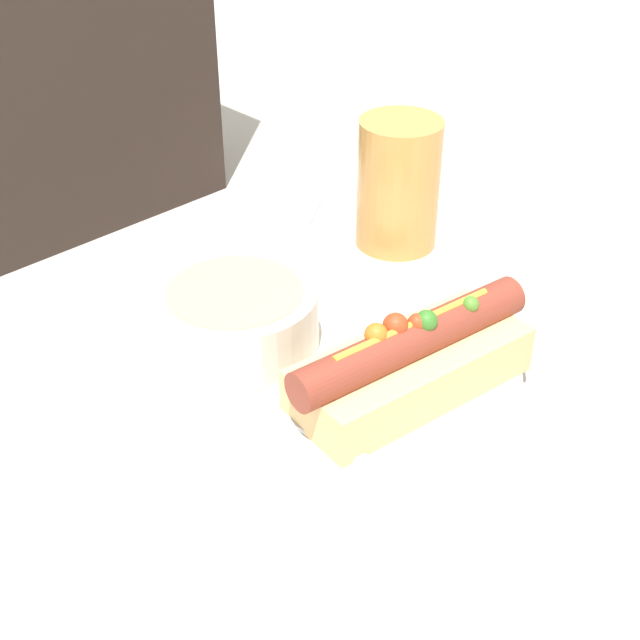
# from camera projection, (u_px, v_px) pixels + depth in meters

# --- Properties ---
(ground_plane) EXTENTS (4.00, 4.00, 0.00)m
(ground_plane) POSITION_uv_depth(u_px,v_px,m) (320.00, 373.00, 0.65)
(ground_plane) COLOR #BCB7AD
(dinner_plate) EXTENTS (0.29, 0.29, 0.02)m
(dinner_plate) POSITION_uv_depth(u_px,v_px,m) (320.00, 364.00, 0.65)
(dinner_plate) COLOR white
(dinner_plate) RESTS_ON ground_plane
(hot_dog) EXTENTS (0.19, 0.09, 0.06)m
(hot_dog) POSITION_uv_depth(u_px,v_px,m) (411.00, 361.00, 0.59)
(hot_dog) COLOR #E5C17F
(hot_dog) RESTS_ON dinner_plate
(soup_bowl) EXTENTS (0.12, 0.12, 0.05)m
(soup_bowl) POSITION_uv_depth(u_px,v_px,m) (236.00, 317.00, 0.63)
(soup_bowl) COLOR silver
(soup_bowl) RESTS_ON dinner_plate
(spoon) EXTENTS (0.03, 0.18, 0.01)m
(spoon) POSITION_uv_depth(u_px,v_px,m) (223.00, 380.00, 0.61)
(spoon) COLOR #B7B7BC
(spoon) RESTS_ON dinner_plate
(drinking_glass) EXTENTS (0.07, 0.07, 0.12)m
(drinking_glass) POSITION_uv_depth(u_px,v_px,m) (398.00, 184.00, 0.78)
(drinking_glass) COLOR #D8994C
(drinking_glass) RESTS_ON ground_plane
(napkin) EXTENTS (0.17, 0.15, 0.01)m
(napkin) POSITION_uv_depth(u_px,v_px,m) (287.00, 188.00, 0.90)
(napkin) COLOR white
(napkin) RESTS_ON ground_plane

